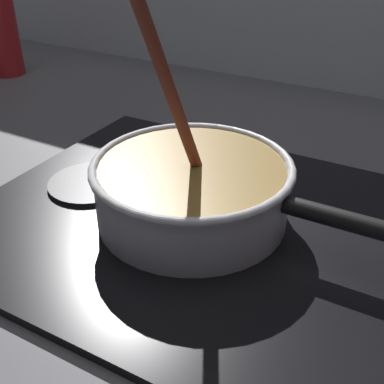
# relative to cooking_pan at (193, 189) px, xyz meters

# --- Properties ---
(ground) EXTENTS (2.40, 1.60, 0.04)m
(ground) POSITION_rel_cooking_pan_xyz_m (0.01, -0.17, -0.08)
(ground) COLOR #4C4C51
(hob_plate) EXTENTS (0.56, 0.48, 0.01)m
(hob_plate) POSITION_rel_cooking_pan_xyz_m (-0.00, 0.00, -0.05)
(hob_plate) COLOR black
(hob_plate) RESTS_ON ground
(burner_ring) EXTENTS (0.17, 0.17, 0.01)m
(burner_ring) POSITION_rel_cooking_pan_xyz_m (-0.00, 0.00, -0.04)
(burner_ring) COLOR #592D0C
(burner_ring) RESTS_ON hob_plate
(spare_burner) EXTENTS (0.12, 0.12, 0.01)m
(spare_burner) POSITION_rel_cooking_pan_xyz_m (-0.17, 0.00, -0.04)
(spare_burner) COLOR #262628
(spare_burner) RESTS_ON hob_plate
(cooking_pan) EXTENTS (0.41, 0.25, 0.31)m
(cooking_pan) POSITION_rel_cooking_pan_xyz_m (0.00, 0.00, 0.00)
(cooking_pan) COLOR silver
(cooking_pan) RESTS_ON hob_plate
(oil_bottle) EXTENTS (0.08, 0.08, 0.27)m
(oil_bottle) POSITION_rel_cooking_pan_xyz_m (-0.71, 0.35, 0.06)
(oil_bottle) COLOR red
(oil_bottle) RESTS_ON ground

